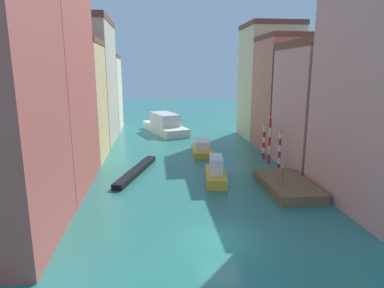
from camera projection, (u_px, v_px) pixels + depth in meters
name	position (u px, v px, depth m)	size (l,w,h in m)	color
ground_plane	(184.00, 148.00, 43.90)	(154.00, 154.00, 0.00)	#28756B
building_left_1	(37.00, 81.00, 27.27)	(7.60, 11.19, 18.29)	#B25147
building_left_2	(68.00, 101.00, 37.03)	(7.60, 7.80, 13.39)	#DBB77A
building_left_3	(85.00, 81.00, 46.43)	(7.60, 11.74, 17.01)	#BCB299
building_left_4	(98.00, 93.00, 56.52)	(7.60, 7.56, 12.57)	beige
building_right_1	(322.00, 106.00, 34.08)	(7.60, 8.83, 12.84)	tan
building_right_2	(289.00, 93.00, 42.22)	(7.60, 7.53, 14.27)	#C6705B
building_right_3	(269.00, 82.00, 49.70)	(7.60, 8.44, 16.67)	beige
waterfront_dock	(287.00, 185.00, 28.46)	(3.79, 7.43, 0.79)	brown
person_on_dock	(282.00, 175.00, 27.87)	(0.36, 0.36, 1.39)	olive
mooring_pole_0	(280.00, 150.00, 33.79)	(0.29, 0.29, 4.14)	red
mooring_pole_1	(270.00, 140.00, 36.10)	(0.27, 0.27, 5.20)	red
mooring_pole_2	(264.00, 141.00, 38.44)	(0.34, 0.34, 4.04)	red
vaporetto_white	(165.00, 125.00, 54.68)	(7.52, 12.57, 3.18)	white
gondola_black	(136.00, 171.00, 32.94)	(3.81, 9.86, 0.53)	black
motorboat_0	(202.00, 148.00, 41.01)	(2.59, 6.07, 1.66)	gold
motorboat_1	(216.00, 172.00, 30.56)	(2.49, 5.51, 2.35)	gold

